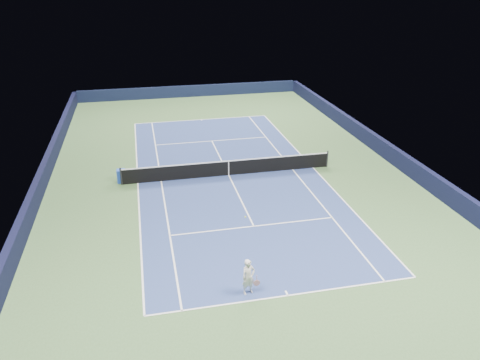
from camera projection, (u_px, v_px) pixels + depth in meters
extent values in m
plane|color=#3C5C32|center=(229.00, 175.00, 28.71)|extent=(40.00, 40.00, 0.00)
cube|color=#101732|center=(190.00, 91.00, 46.12)|extent=(22.00, 0.35, 1.10)
cube|color=black|center=(391.00, 153.00, 30.60)|extent=(0.35, 40.00, 1.10)
cube|color=black|center=(41.00, 183.00, 26.36)|extent=(0.35, 40.00, 1.10)
cube|color=navy|center=(229.00, 175.00, 28.71)|extent=(10.97, 23.77, 0.01)
cube|color=white|center=(201.00, 120.00, 39.28)|extent=(10.97, 0.08, 0.00)
cube|color=white|center=(288.00, 295.00, 18.13)|extent=(10.97, 0.08, 0.00)
cube|color=white|center=(313.00, 168.00, 29.78)|extent=(0.08, 23.77, 0.00)
cube|color=white|center=(138.00, 183.00, 27.63)|extent=(0.08, 23.77, 0.00)
cube|color=white|center=(293.00, 169.00, 29.51)|extent=(0.08, 23.77, 0.00)
cube|color=white|center=(161.00, 181.00, 27.90)|extent=(0.08, 23.77, 0.00)
cube|color=white|center=(212.00, 141.00, 34.40)|extent=(8.23, 0.08, 0.00)
cube|color=white|center=(254.00, 226.00, 23.01)|extent=(8.23, 0.08, 0.00)
cube|color=white|center=(229.00, 175.00, 28.71)|extent=(0.08, 12.80, 0.00)
cube|color=white|center=(202.00, 120.00, 39.15)|extent=(0.08, 0.30, 0.00)
cube|color=white|center=(287.00, 293.00, 18.27)|extent=(0.08, 0.30, 0.00)
cylinder|color=black|center=(121.00, 176.00, 27.24)|extent=(0.10, 0.10, 1.07)
cylinder|color=black|center=(327.00, 159.00, 29.74)|extent=(0.10, 0.10, 1.07)
cube|color=black|center=(229.00, 168.00, 28.52)|extent=(12.80, 0.03, 0.91)
cube|color=white|center=(229.00, 161.00, 28.32)|extent=(12.80, 0.04, 0.06)
cube|color=white|center=(229.00, 168.00, 28.52)|extent=(0.05, 0.04, 0.91)
cube|color=blue|center=(121.00, 176.00, 27.63)|extent=(0.50, 0.46, 0.80)
cube|color=silver|center=(126.00, 175.00, 27.66)|extent=(0.06, 0.35, 0.35)
imported|color=silver|center=(248.00, 277.00, 17.98)|extent=(0.63, 0.50, 1.50)
cylinder|color=#C47F9B|center=(257.00, 278.00, 18.02)|extent=(0.03, 0.03, 0.25)
cylinder|color=black|center=(257.00, 283.00, 18.12)|extent=(0.25, 0.02, 0.25)
cylinder|color=#C9829A|center=(257.00, 283.00, 18.12)|extent=(0.27, 0.02, 0.27)
sphere|color=#B7C82A|center=(245.00, 217.00, 18.03)|extent=(0.07, 0.07, 0.07)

